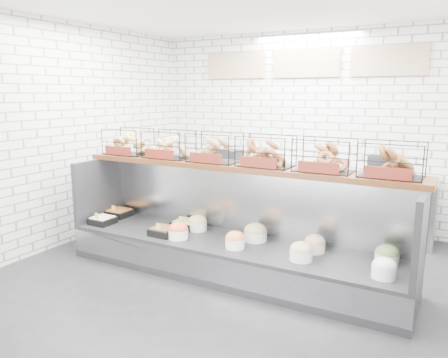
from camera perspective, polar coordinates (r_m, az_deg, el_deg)
The scene contains 5 objects.
ground at distance 4.93m, azimuth -0.94°, elevation -13.51°, with size 5.50×5.50×0.00m, color black.
room_shell at distance 5.00m, azimuth 2.49°, elevation 11.18°, with size 5.02×5.51×3.01m.
display_case at distance 5.08m, azimuth 1.10°, elevation -8.75°, with size 4.00×0.90×1.20m.
bagel_shelf at distance 4.97m, azimuth 2.02°, elevation 3.44°, with size 4.10×0.50×0.40m.
prep_counter at distance 6.88m, azimuth 9.19°, elevation -2.31°, with size 4.00×0.60×1.20m.
Camera 1 is at (2.24, -3.87, 2.06)m, focal length 35.00 mm.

